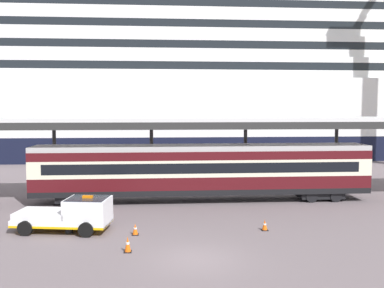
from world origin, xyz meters
TOP-DOWN VIEW (x-y plane):
  - ground_plane at (0.00, 0.00)m, footprint 400.00×400.00m
  - cruise_ship at (3.37, 48.69)m, footprint 147.58×30.71m
  - platform_canopy at (1.46, 12.32)m, footprint 44.95×5.48m
  - train_carriage at (1.46, 11.89)m, footprint 24.20×2.81m
  - service_truck at (-6.49, 4.81)m, footprint 5.45×2.87m
  - traffic_cone_near at (-2.95, 3.86)m, footprint 0.36×0.36m
  - traffic_cone_mid at (-3.14, 1.15)m, footprint 0.36×0.36m
  - traffic_cone_far at (4.19, 4.18)m, footprint 0.36×0.36m
  - quay_bollard at (-6.58, 4.49)m, footprint 0.48×0.48m

SIDE VIEW (x-z plane):
  - ground_plane at x=0.00m, z-range 0.00..0.00m
  - traffic_cone_far at x=4.19m, z-range -0.01..0.60m
  - traffic_cone_near at x=-2.95m, z-range -0.01..0.62m
  - traffic_cone_mid at x=-3.14m, z-range -0.01..0.76m
  - quay_bollard at x=-6.58m, z-range 0.04..1.00m
  - service_truck at x=-6.49m, z-range -0.02..2.00m
  - train_carriage at x=1.46m, z-range 0.26..4.37m
  - platform_canopy at x=1.46m, z-range 2.78..8.87m
  - cruise_ship at x=3.37m, z-range -5.13..27.17m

